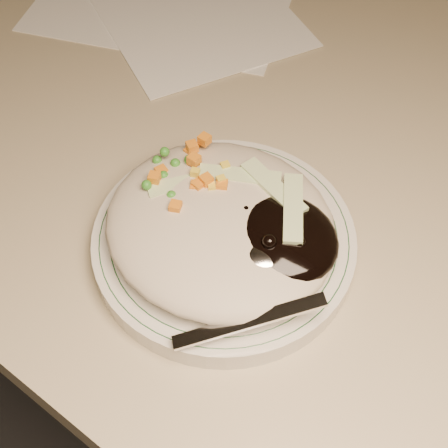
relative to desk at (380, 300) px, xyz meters
The scene contains 5 objects.
desk is the anchor object (origin of this frame).
plate 0.29m from the desk, 123.48° to the right, with size 0.22×0.22×0.02m, color silver.
plate_rim 0.30m from the desk, 123.48° to the right, with size 0.21×0.21×0.00m.
meal 0.31m from the desk, 122.29° to the right, with size 0.21×0.19×0.05m.
papers 0.44m from the desk, 165.85° to the left, with size 0.38×0.33×0.00m.
Camera 1 is at (0.08, 0.97, 1.18)m, focal length 50.00 mm.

